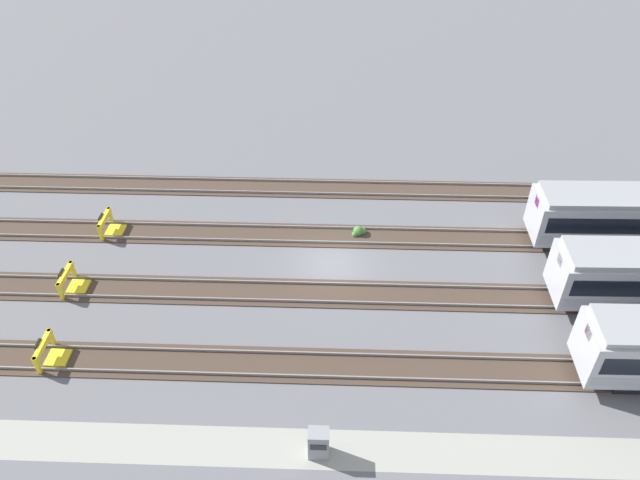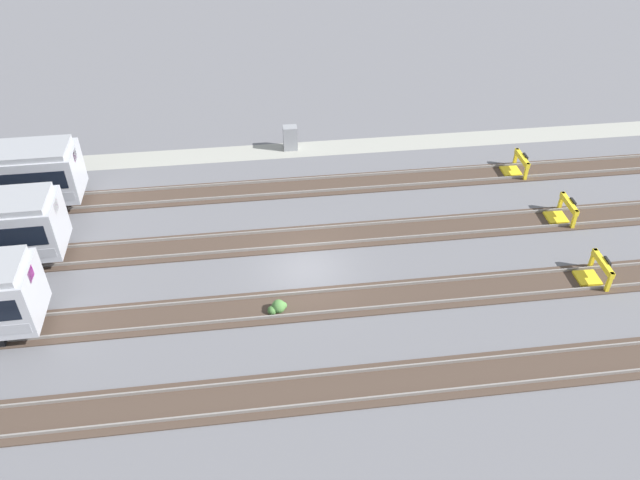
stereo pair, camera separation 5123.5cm
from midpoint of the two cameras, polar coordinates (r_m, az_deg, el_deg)
name	(u,v)px [view 1 (the left image)]	position (r m, az deg, el deg)	size (l,w,h in m)	color
ground_plane	(331,264)	(22.48, -4.53, -45.35)	(400.00, 400.00, 0.00)	slate
service_walkway	(326,449)	(24.71, -14.53, -74.44)	(54.00, 2.00, 0.01)	#9E9E93
rail_track_nearest	(328,366)	(23.12, -8.67, -64.36)	(90.00, 2.23, 0.21)	#47382D
rail_track_near_inner	(331,294)	(22.38, -5.53, -51.79)	(90.00, 2.24, 0.21)	#47382D
rail_track_middle	(332,236)	(22.78, -3.76, -38.99)	(90.00, 2.24, 0.21)	#47382D
rail_track_far_inner	(334,188)	(24.26, -2.63, -27.17)	(90.00, 2.23, 0.21)	#47382D
bumper_stop_nearest_track	(50,352)	(27.24, -57.04, -47.83)	(1.36, 2.00, 1.22)	yellow
bumper_stop_near_inner_track	(71,281)	(27.00, -48.82, -38.80)	(1.37, 2.01, 1.22)	yellow
bumper_stop_middle_track	(110,225)	(26.95, -40.25, -30.50)	(1.37, 2.01, 1.22)	yellow
electrical_cabinet	(319,443)	(24.10, -18.98, -75.37)	(0.90, 0.73, 1.60)	gray
weed_clump	(359,231)	(22.60, 1.58, -38.49)	(0.92, 0.70, 0.64)	#4C7F3D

